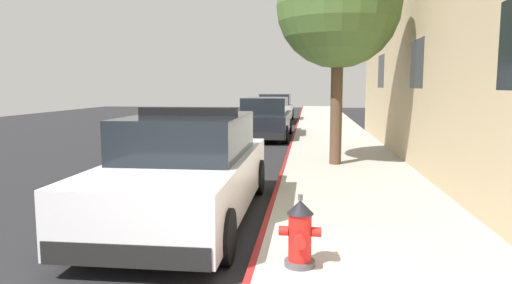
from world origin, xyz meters
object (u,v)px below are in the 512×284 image
(police_cruiser, at_px, (188,170))
(street_tree, at_px, (338,6))
(parked_car_dark_far, at_px, (275,108))
(parked_car_silver_ahead, at_px, (265,119))
(fire_hydrant, at_px, (300,233))

(police_cruiser, xyz_separation_m, street_tree, (2.45, 4.42, 3.09))
(parked_car_dark_far, relative_size, street_tree, 0.94)
(street_tree, bearing_deg, parked_car_silver_ahead, 109.58)
(fire_hydrant, xyz_separation_m, street_tree, (0.72, 6.45, 3.36))
(street_tree, bearing_deg, parked_car_dark_far, 99.71)
(parked_car_dark_far, bearing_deg, street_tree, -80.29)
(parked_car_dark_far, distance_m, street_tree, 15.39)
(parked_car_silver_ahead, height_order, parked_car_dark_far, same)
(parked_car_silver_ahead, relative_size, fire_hydrant, 6.37)
(police_cruiser, relative_size, fire_hydrant, 6.37)
(parked_car_silver_ahead, distance_m, street_tree, 7.62)
(police_cruiser, bearing_deg, parked_car_dark_far, 90.28)
(police_cruiser, relative_size, parked_car_silver_ahead, 1.00)
(parked_car_silver_ahead, relative_size, street_tree, 0.94)
(police_cruiser, distance_m, parked_car_silver_ahead, 10.98)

